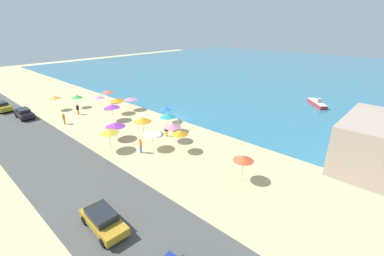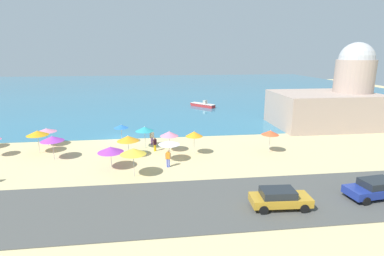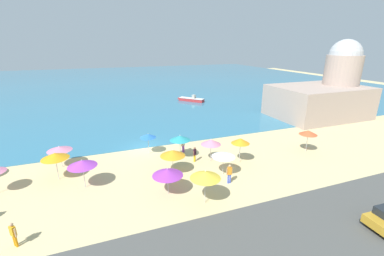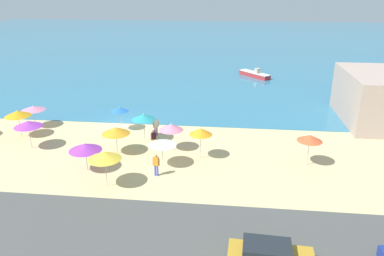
% 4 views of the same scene
% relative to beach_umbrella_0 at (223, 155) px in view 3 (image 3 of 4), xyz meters
% --- Properties ---
extents(ground_plane, '(160.00, 160.00, 0.00)m').
position_rel_beach_umbrella_0_xyz_m(ground_plane, '(-5.70, 8.89, -2.00)').
color(ground_plane, '#CEBB84').
extents(sea, '(150.00, 110.00, 0.05)m').
position_rel_beach_umbrella_0_xyz_m(sea, '(-5.70, 63.89, -1.97)').
color(sea, teal).
rests_on(sea, ground_plane).
extents(beach_umbrella_0, '(2.17, 2.17, 2.26)m').
position_rel_beach_umbrella_0_xyz_m(beach_umbrella_0, '(0.00, 0.00, 0.00)').
color(beach_umbrella_0, '#B2B2B7').
rests_on(beach_umbrella_0, ground_plane).
extents(beach_umbrella_1, '(1.92, 1.92, 2.60)m').
position_rel_beach_umbrella_0_xyz_m(beach_umbrella_1, '(11.17, 1.44, 0.29)').
color(beach_umbrella_1, '#B2B2B7').
rests_on(beach_umbrella_1, ground_plane).
extents(beach_umbrella_2, '(1.84, 1.84, 2.69)m').
position_rel_beach_umbrella_0_xyz_m(beach_umbrella_2, '(2.78, 1.73, 0.35)').
color(beach_umbrella_2, '#B2B2B7').
rests_on(beach_umbrella_2, ground_plane).
extents(beach_umbrella_3, '(2.45, 2.45, 2.27)m').
position_rel_beach_umbrella_0_xyz_m(beach_umbrella_3, '(-5.60, -1.30, -0.07)').
color(beach_umbrella_3, '#B2B2B7').
rests_on(beach_umbrella_3, ground_plane).
extents(beach_umbrella_5, '(2.17, 2.17, 2.61)m').
position_rel_beach_umbrella_0_xyz_m(beach_umbrella_5, '(-2.56, 4.82, 0.28)').
color(beach_umbrella_5, '#B2B2B7').
rests_on(beach_umbrella_5, ground_plane).
extents(beach_umbrella_7, '(2.32, 2.32, 2.40)m').
position_rel_beach_umbrella_0_xyz_m(beach_umbrella_7, '(-4.22, 1.90, 0.05)').
color(beach_umbrella_7, '#B2B2B7').
rests_on(beach_umbrella_7, ground_plane).
extents(beach_umbrella_9, '(2.36, 2.36, 2.58)m').
position_rel_beach_umbrella_0_xyz_m(beach_umbrella_9, '(-11.89, 2.11, 0.25)').
color(beach_umbrella_9, '#B2B2B7').
rests_on(beach_umbrella_9, ground_plane).
extents(beach_umbrella_10, '(1.72, 1.72, 2.39)m').
position_rel_beach_umbrella_0_xyz_m(beach_umbrella_10, '(-5.45, 7.07, 0.12)').
color(beach_umbrella_10, '#B2B2B7').
rests_on(beach_umbrella_10, ground_plane).
extents(beach_umbrella_11, '(2.32, 2.32, 2.62)m').
position_rel_beach_umbrella_0_xyz_m(beach_umbrella_11, '(-14.14, 4.42, 0.30)').
color(beach_umbrella_11, '#B2B2B7').
rests_on(beach_umbrella_11, ground_plane).
extents(beach_umbrella_12, '(2.31, 2.31, 2.75)m').
position_rel_beach_umbrella_0_xyz_m(beach_umbrella_12, '(-3.32, -3.51, 0.40)').
color(beach_umbrella_12, '#B2B2B7').
rests_on(beach_umbrella_12, ground_plane).
extents(beach_umbrella_13, '(2.29, 2.29, 2.22)m').
position_rel_beach_umbrella_0_xyz_m(beach_umbrella_13, '(-14.09, 7.00, -0.05)').
color(beach_umbrella_13, '#B2B2B7').
rests_on(beach_umbrella_13, ground_plane).
extents(beach_umbrella_15, '(2.04, 2.04, 2.43)m').
position_rel_beach_umbrella_0_xyz_m(beach_umbrella_15, '(0.17, 3.08, 0.09)').
color(beach_umbrella_15, '#B2B2B7').
rests_on(beach_umbrella_15, ground_plane).
extents(bather_0, '(0.41, 0.45, 1.67)m').
position_rel_beach_umbrella_0_xyz_m(bather_0, '(-15.67, -3.57, -1.07)').
color(bather_0, orange).
rests_on(bather_0, ground_plane).
extents(bather_1, '(0.43, 0.42, 1.61)m').
position_rel_beach_umbrella_0_xyz_m(bather_1, '(-1.44, 3.48, -1.10)').
color(bather_1, yellow).
rests_on(bather_1, ground_plane).
extents(bather_2, '(0.57, 0.26, 1.77)m').
position_rel_beach_umbrella_0_xyz_m(bather_2, '(-0.20, -1.58, -1.00)').
color(bather_2, '#4155C8').
rests_on(bather_2, ground_plane).
extents(bather_4, '(0.52, 0.36, 1.76)m').
position_rel_beach_umbrella_0_xyz_m(bather_4, '(-1.78, 6.10, -1.01)').
color(bather_4, purple).
rests_on(bather_4, ground_plane).
extents(skiff_nearshore, '(4.66, 5.00, 1.40)m').
position_rel_beach_umbrella_0_xyz_m(skiff_nearshore, '(8.38, 30.61, -1.56)').
color(skiff_nearshore, '#AE2C2E').
rests_on(skiff_nearshore, sea).
extents(harbor_fortress, '(14.49, 10.13, 12.28)m').
position_rel_beach_umbrella_0_xyz_m(harbor_fortress, '(25.30, 12.46, 1.90)').
color(harbor_fortress, tan).
rests_on(harbor_fortress, ground_plane).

